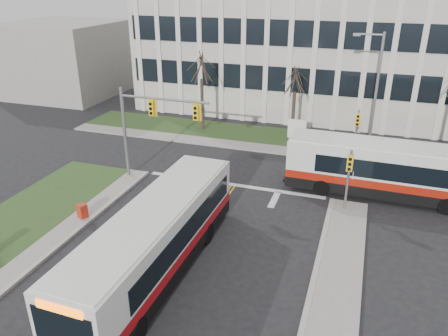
% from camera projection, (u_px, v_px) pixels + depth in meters
% --- Properties ---
extents(ground, '(120.00, 120.00, 0.00)m').
position_uv_depth(ground, '(185.00, 253.00, 21.80)').
color(ground, black).
rests_on(ground, ground).
extents(sidewalk_cross, '(44.00, 1.60, 0.14)m').
position_uv_depth(sidewalk_cross, '(323.00, 155.00, 33.51)').
color(sidewalk_cross, '#9E9B93').
rests_on(sidewalk_cross, ground).
extents(building_lawn, '(44.00, 5.00, 0.12)m').
position_uv_depth(building_lawn, '(327.00, 143.00, 35.94)').
color(building_lawn, '#2E441D').
rests_on(building_lawn, ground).
extents(office_building, '(40.00, 16.00, 12.00)m').
position_uv_depth(office_building, '(346.00, 48.00, 43.96)').
color(office_building, silver).
rests_on(office_building, ground).
extents(building_annex, '(12.00, 12.00, 8.00)m').
position_uv_depth(building_annex, '(65.00, 58.00, 50.32)').
color(building_annex, '#9E9B93').
rests_on(building_annex, ground).
extents(mast_arm_signal, '(6.11, 0.38, 6.20)m').
position_uv_depth(mast_arm_signal, '(146.00, 120.00, 27.94)').
color(mast_arm_signal, slate).
rests_on(mast_arm_signal, ground).
extents(signal_pole_near, '(0.34, 0.39, 3.80)m').
position_uv_depth(signal_pole_near, '(349.00, 172.00, 24.69)').
color(signal_pole_near, slate).
rests_on(signal_pole_near, ground).
extents(signal_pole_far, '(0.34, 0.39, 3.80)m').
position_uv_depth(signal_pole_far, '(357.00, 127.00, 32.06)').
color(signal_pole_far, slate).
rests_on(signal_pole_far, ground).
extents(streetlight, '(2.15, 0.25, 9.20)m').
position_uv_depth(streetlight, '(374.00, 90.00, 31.43)').
color(streetlight, slate).
rests_on(streetlight, ground).
extents(directory_sign, '(1.50, 0.12, 2.00)m').
position_uv_depth(directory_sign, '(297.00, 129.00, 35.79)').
color(directory_sign, slate).
rests_on(directory_sign, ground).
extents(tree_left, '(1.80, 1.80, 7.70)m').
position_uv_depth(tree_left, '(201.00, 68.00, 36.94)').
color(tree_left, '#42352B').
rests_on(tree_left, ground).
extents(tree_mid, '(1.80, 1.80, 6.82)m').
position_uv_depth(tree_mid, '(295.00, 82.00, 35.04)').
color(tree_mid, '#42352B').
rests_on(tree_mid, ground).
extents(bus_main, '(2.95, 12.59, 3.34)m').
position_uv_depth(bus_main, '(156.00, 242.00, 19.69)').
color(bus_main, silver).
rests_on(bus_main, ground).
extents(bus_cross, '(12.70, 2.98, 3.37)m').
position_uv_depth(bus_cross, '(392.00, 172.00, 26.74)').
color(bus_cross, silver).
rests_on(bus_cross, ground).
extents(newspaper_box_red, '(0.64, 0.61, 0.95)m').
position_uv_depth(newspaper_box_red, '(82.00, 212.00, 24.64)').
color(newspaper_box_red, '#AF2716').
rests_on(newspaper_box_red, ground).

